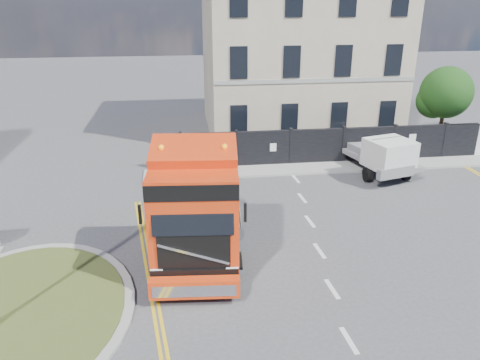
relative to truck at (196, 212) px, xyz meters
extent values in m
plane|color=#424244|center=(1.56, 0.57, -1.97)|extent=(120.00, 120.00, 0.00)
cylinder|color=gray|center=(-5.44, -2.43, -1.91)|extent=(6.80, 6.80, 0.12)
cylinder|color=#39461C|center=(-5.44, -2.43, -1.83)|extent=(6.20, 6.20, 0.05)
cube|color=black|center=(7.56, 9.57, -0.97)|extent=(18.00, 0.25, 2.00)
cube|color=silver|center=(16.06, 9.57, -0.97)|extent=(2.60, 0.12, 2.00)
cube|color=#B7AC91|center=(7.56, 17.07, 3.53)|extent=(12.00, 10.00, 11.00)
cylinder|color=#382619|center=(16.06, 12.57, -0.77)|extent=(0.24, 0.24, 2.40)
sphere|color=black|center=(16.06, 12.57, 1.23)|extent=(3.20, 3.20, 3.20)
sphere|color=black|center=(15.56, 12.97, 0.63)|extent=(2.20, 2.20, 2.20)
cube|color=gray|center=(7.56, 8.67, -1.91)|extent=(20.00, 1.60, 0.12)
cube|color=black|center=(0.10, 1.23, -1.15)|extent=(3.26, 7.13, 0.50)
cube|color=red|center=(-0.06, -0.69, 0.39)|extent=(2.98, 3.08, 3.08)
cube|color=red|center=(0.04, 0.46, 1.66)|extent=(2.82, 1.21, 1.54)
cube|color=black|center=(-0.17, -2.10, 0.83)|extent=(2.42, 0.27, 1.16)
cube|color=red|center=(-0.20, -2.45, -1.37)|extent=(2.77, 0.61, 0.61)
cylinder|color=black|center=(-1.32, -1.47, -1.40)|extent=(0.45, 1.17, 1.14)
cylinder|color=gray|center=(-1.32, -1.47, -1.40)|extent=(0.44, 0.66, 0.63)
cylinder|color=black|center=(1.05, -1.67, -1.40)|extent=(0.45, 1.17, 1.14)
cylinder|color=gray|center=(1.05, -1.67, -1.40)|extent=(0.44, 0.66, 0.63)
cylinder|color=black|center=(-0.99, 2.42, -1.40)|extent=(0.45, 1.17, 1.14)
cylinder|color=gray|center=(-0.99, 2.42, -1.40)|extent=(0.44, 0.66, 0.63)
cylinder|color=black|center=(1.38, 2.23, -1.40)|extent=(0.45, 1.17, 1.14)
cylinder|color=gray|center=(1.38, 2.23, -1.40)|extent=(0.44, 0.66, 0.63)
cylinder|color=black|center=(-0.88, 3.74, -1.40)|extent=(0.45, 1.17, 1.14)
cylinder|color=gray|center=(-0.88, 3.74, -1.40)|extent=(0.44, 0.66, 0.63)
cylinder|color=black|center=(1.49, 3.54, -1.40)|extent=(0.45, 1.17, 1.14)
cylinder|color=gray|center=(1.49, 3.54, -1.40)|extent=(0.44, 0.66, 0.63)
cube|color=slate|center=(9.90, 8.18, -1.22)|extent=(3.32, 5.52, 0.27)
cube|color=silver|center=(9.90, 6.57, -0.52)|extent=(2.48, 2.40, 1.40)
cylinder|color=black|center=(8.88, 6.57, -1.60)|extent=(0.27, 0.75, 0.75)
cylinder|color=black|center=(10.92, 6.57, -1.60)|extent=(0.27, 0.75, 0.75)
cylinder|color=black|center=(8.88, 9.80, -1.60)|extent=(0.27, 0.75, 0.75)
cylinder|color=black|center=(10.92, 9.80, -1.60)|extent=(0.27, 0.75, 0.75)
camera|label=1|loc=(-0.38, -14.48, 6.91)|focal=35.00mm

